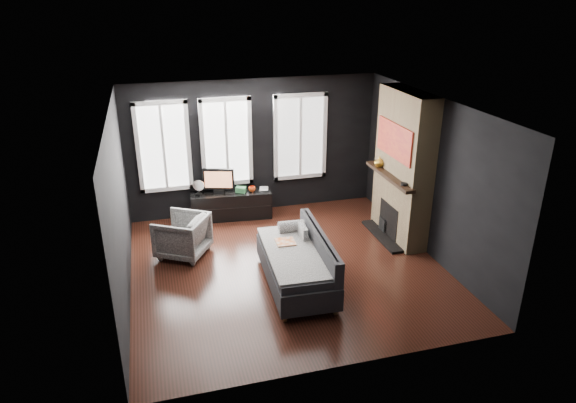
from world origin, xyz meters
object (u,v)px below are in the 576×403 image
object	(u,v)px
armchair	(182,234)
mug	(252,188)
sofa	(296,260)
book	(260,184)
media_console	(231,205)
mantel_vase	(379,162)
monitor	(219,179)

from	to	relation	value
armchair	mug	size ratio (longest dim) A/B	5.94
sofa	book	distance (m)	2.80
media_console	mantel_vase	xyz separation A→B (m)	(2.59, -1.19, 1.05)
monitor	book	xyz separation A→B (m)	(0.81, -0.04, -0.16)
armchair	monitor	size ratio (longest dim) A/B	1.28
monitor	sofa	bearing A→B (deg)	-57.96
armchair	book	size ratio (longest dim) A/B	3.48
sofa	mantel_vase	xyz separation A→B (m)	(2.06, 1.60, 0.90)
monitor	book	size ratio (longest dim) A/B	2.72
armchair	mug	distance (m)	1.95
mantel_vase	book	bearing A→B (deg)	149.33
sofa	mug	size ratio (longest dim) A/B	14.78
monitor	book	distance (m)	0.83
armchair	media_console	size ratio (longest dim) A/B	0.51
armchair	mug	world-z (taller)	armchair
book	mantel_vase	bearing A→B (deg)	-30.67
armchair	monitor	world-z (taller)	monitor
media_console	mug	size ratio (longest dim) A/B	11.75
media_console	book	world-z (taller)	book
media_console	mug	bearing A→B (deg)	-7.32
mantel_vase	armchair	bearing A→B (deg)	-177.66
media_console	monitor	world-z (taller)	monitor
monitor	media_console	bearing A→B (deg)	6.31
armchair	monitor	xyz separation A→B (m)	(0.85, 1.38, 0.42)
armchair	mantel_vase	distance (m)	3.78
media_console	mantel_vase	world-z (taller)	mantel_vase
sofa	armchair	world-z (taller)	sofa
armchair	book	xyz separation A→B (m)	(1.66, 1.34, 0.26)
monitor	mug	world-z (taller)	monitor
monitor	mug	distance (m)	0.68
mug	mantel_vase	size ratio (longest dim) A/B	0.68
mug	monitor	bearing A→B (deg)	168.21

